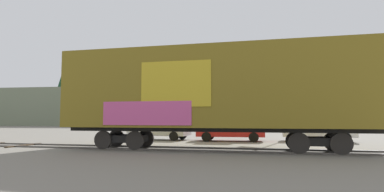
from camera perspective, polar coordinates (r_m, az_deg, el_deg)
The scene contains 8 objects.
ground_plane at distance 14.94m, azimuth 7.18°, elevation -10.07°, with size 260.00×260.00×0.00m, color slate.
track at distance 15.35m, azimuth -2.54°, elevation -9.79°, with size 59.96×5.68×0.08m.
freight_car at distance 14.97m, azimuth 4.10°, elevation 1.13°, with size 15.05×4.04×5.14m.
flagpole at distance 27.88m, azimuth 18.33°, elevation 3.09°, with size 1.24×0.92×7.90m.
hillside at distance 75.27m, azimuth 8.44°, elevation -2.25°, with size 144.11×35.16×12.93m.
parked_car_silver at distance 22.50m, azimuth -6.26°, elevation -6.01°, with size 4.56×2.48×1.65m.
parked_car_red at distance 21.14m, azimuth 7.03°, elevation -6.14°, with size 4.57×2.09×1.62m.
parked_car_white at distance 22.22m, azimuth 22.23°, elevation -5.73°, with size 4.69×2.27×1.62m.
Camera 1 is at (0.47, -14.85, 1.52)m, focal length 28.56 mm.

